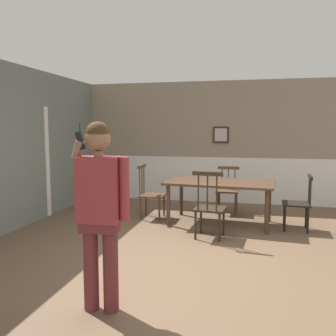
{
  "coord_description": "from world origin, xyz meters",
  "views": [
    {
      "loc": [
        0.68,
        -4.45,
        1.69
      ],
      "look_at": [
        -0.23,
        -0.5,
        1.24
      ],
      "focal_mm": 38.21,
      "sensor_mm": 36.0,
      "label": 1
    }
  ],
  "objects_px": {
    "chair_at_table_head": "(150,193)",
    "person_figure": "(100,203)",
    "chair_by_doorway": "(209,207)",
    "chair_opposite_corner": "(228,190)",
    "chair_near_window": "(299,203)",
    "dining_table": "(220,186)"
  },
  "relations": [
    {
      "from": "dining_table",
      "to": "chair_near_window",
      "type": "distance_m",
      "value": 1.34
    },
    {
      "from": "chair_at_table_head",
      "to": "person_figure",
      "type": "bearing_deg",
      "value": 8.36
    },
    {
      "from": "dining_table",
      "to": "chair_by_doorway",
      "type": "height_order",
      "value": "chair_by_doorway"
    },
    {
      "from": "chair_opposite_corner",
      "to": "chair_at_table_head",
      "type": "bearing_deg",
      "value": 30.01
    },
    {
      "from": "dining_table",
      "to": "chair_opposite_corner",
      "type": "xyz_separation_m",
      "value": [
        0.08,
        0.89,
        -0.22
      ]
    },
    {
      "from": "chair_by_doorway",
      "to": "dining_table",
      "type": "bearing_deg",
      "value": 90.0
    },
    {
      "from": "chair_near_window",
      "to": "chair_opposite_corner",
      "type": "distance_m",
      "value": 1.6
    },
    {
      "from": "chair_opposite_corner",
      "to": "person_figure",
      "type": "distance_m",
      "value": 4.35
    },
    {
      "from": "chair_by_doorway",
      "to": "chair_opposite_corner",
      "type": "relative_size",
      "value": 1.15
    },
    {
      "from": "chair_opposite_corner",
      "to": "person_figure",
      "type": "bearing_deg",
      "value": 79.14
    },
    {
      "from": "chair_near_window",
      "to": "person_figure",
      "type": "distance_m",
      "value": 3.89
    },
    {
      "from": "chair_near_window",
      "to": "chair_by_doorway",
      "type": "height_order",
      "value": "chair_by_doorway"
    },
    {
      "from": "person_figure",
      "to": "chair_opposite_corner",
      "type": "bearing_deg",
      "value": -105.23
    },
    {
      "from": "chair_near_window",
      "to": "person_figure",
      "type": "xyz_separation_m",
      "value": [
        -2.12,
        -3.21,
        0.55
      ]
    },
    {
      "from": "dining_table",
      "to": "chair_at_table_head",
      "type": "height_order",
      "value": "chair_at_table_head"
    },
    {
      "from": "chair_by_doorway",
      "to": "chair_opposite_corner",
      "type": "xyz_separation_m",
      "value": [
        0.16,
        1.79,
        -0.03
      ]
    },
    {
      "from": "chair_by_doorway",
      "to": "chair_at_table_head",
      "type": "height_order",
      "value": "chair_by_doorway"
    },
    {
      "from": "chair_by_doorway",
      "to": "chair_opposite_corner",
      "type": "distance_m",
      "value": 1.8
    },
    {
      "from": "chair_at_table_head",
      "to": "person_figure",
      "type": "height_order",
      "value": "person_figure"
    },
    {
      "from": "chair_by_doorway",
      "to": "chair_at_table_head",
      "type": "bearing_deg",
      "value": 145.84
    },
    {
      "from": "chair_at_table_head",
      "to": "dining_table",
      "type": "bearing_deg",
      "value": 84.84
    },
    {
      "from": "dining_table",
      "to": "chair_opposite_corner",
      "type": "height_order",
      "value": "chair_opposite_corner"
    }
  ]
}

